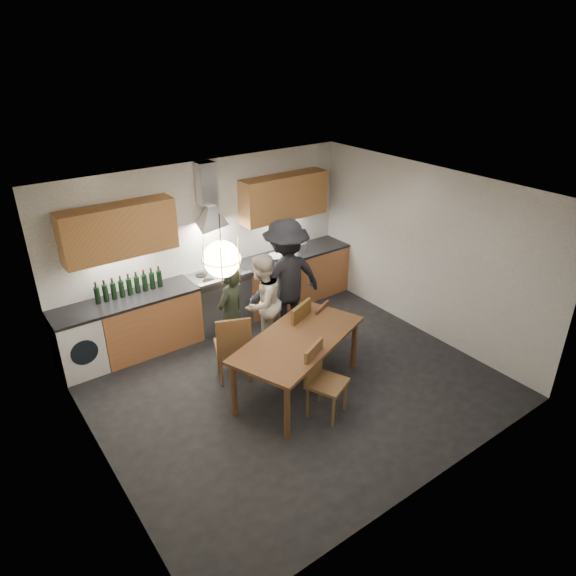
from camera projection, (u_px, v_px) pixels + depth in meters
ground at (291, 382)px, 6.96m from camera, size 5.00×5.00×0.00m
room_shell at (292, 267)px, 6.21m from camera, size 5.02×4.52×2.61m
counter_run at (220, 299)px, 8.19m from camera, size 5.00×0.62×0.90m
range_stove at (219, 300)px, 8.18m from camera, size 0.90×0.60×0.92m
wall_fixtures at (210, 212)px, 7.63m from camera, size 4.30×0.54×1.10m
pendant_lamp at (222, 259)px, 5.43m from camera, size 0.43×0.43×0.70m
dining_table at (298, 344)px, 6.53m from camera, size 2.09×1.55×0.79m
chair_back_left at (233, 344)px, 6.75m from camera, size 0.59×0.59×1.01m
chair_back_mid at (294, 330)px, 7.07m from camera, size 0.60×0.60×1.02m
chair_back_right at (315, 326)px, 7.34m from camera, size 0.51×0.51×0.85m
chair_front at (321, 376)px, 6.19m from camera, size 0.56×0.56×0.94m
person_left at (231, 314)px, 7.19m from camera, size 0.62×0.52×1.44m
person_mid at (262, 303)px, 7.45m from camera, size 0.89×0.81×1.49m
person_right at (286, 280)px, 7.69m from camera, size 1.24×0.75×1.88m
mixing_bowl at (278, 257)px, 8.47m from camera, size 0.37×0.37×0.08m
stock_pot at (300, 247)px, 8.76m from camera, size 0.28×0.28×0.16m
wine_bottles at (129, 284)px, 7.26m from camera, size 0.99×0.08×0.32m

